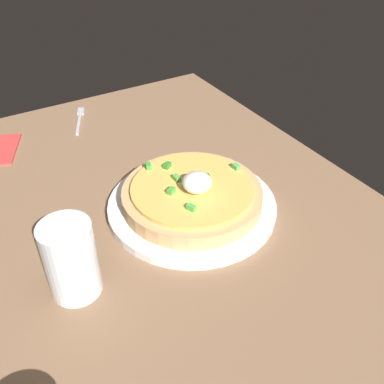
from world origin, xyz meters
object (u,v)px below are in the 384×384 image
cup_far (71,261)px  fork (80,118)px  pizza (192,194)px  plate (192,205)px

cup_far → fork: bearing=-19.7°
pizza → cup_far: bearing=106.5°
pizza → cup_far: (-6.23, 21.07, 2.09)cm
pizza → fork: pizza is taller
cup_far → fork: (44.43, -15.95, -4.82)cm
plate → fork: (38.15, 5.11, -0.43)cm
plate → cup_far: bearing=106.6°
fork → plate: bearing=-148.7°
plate → pizza: bearing=-173.8°
plate → pizza: pizza is taller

